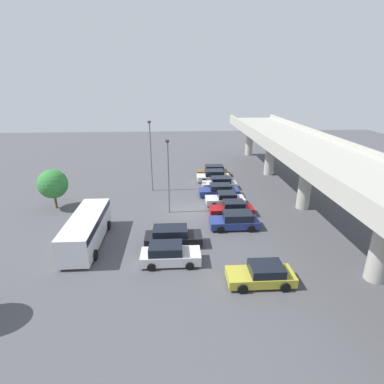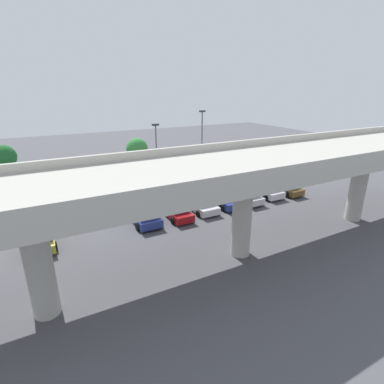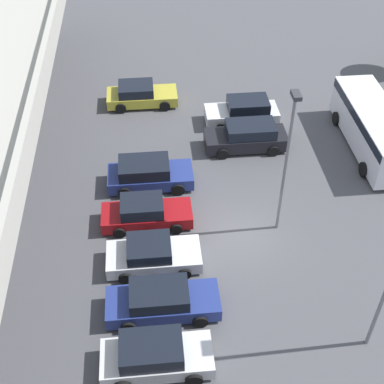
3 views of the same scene
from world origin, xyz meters
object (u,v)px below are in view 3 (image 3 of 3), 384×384
Objects in this scene: parked_car_4 at (153,255)px; parked_car_9 at (140,95)px; lamp_post_mid_lot at (287,155)px; parked_car_2 at (155,356)px; parked_car_7 at (247,137)px; parked_car_8 at (243,112)px; shuttle_bus at (373,126)px; parked_car_6 at (148,174)px; parked_car_3 at (162,301)px; parked_car_5 at (146,213)px.

parked_car_9 is at bearing 90.87° from parked_car_4.
lamp_post_mid_lot is at bearing 16.33° from parked_car_4.
parked_car_2 is 15.27m from parked_car_7.
parked_car_8 is 10.27m from lamp_post_mid_lot.
shuttle_bus reaches higher than parked_car_2.
parked_car_2 is 18.92m from shuttle_bus.
parked_car_2 is at bearing -90.68° from parked_car_6.
parked_car_3 is at bearing 63.52° from parked_car_7.
lamp_post_mid_lot reaches higher than parked_car_8.
parked_car_6 is (8.52, 0.27, 0.07)m from parked_car_3.
parked_car_6 is 0.56× the size of shuttle_bus.
parked_car_8 is 7.87m from shuttle_bus.
parked_car_5 is 0.55× the size of shuttle_bus.
parked_car_2 is 0.96× the size of parked_car_8.
shuttle_bus is 1.07× the size of lamp_post_mid_lot.
parked_car_5 is 11.39m from parked_car_9.
parked_car_4 is (2.71, 0.29, -0.04)m from parked_car_3.
parked_car_7 is 1.04× the size of parked_car_9.
parked_car_2 is 0.56× the size of lamp_post_mid_lot.
parked_car_7 reaches higher than parked_car_3.
lamp_post_mid_lot is (4.56, -6.05, 3.89)m from parked_car_3.
parked_car_6 is at bearing 42.07° from parked_car_8.
parked_car_9 is at bearing -41.79° from parked_car_7.
parked_car_5 is 14.50m from shuttle_bus.
parked_car_2 is 17.87m from parked_car_8.
parked_car_4 is at bearing 55.53° from parked_car_7.
parked_car_6 is 8.39m from parked_car_9.
parked_car_7 reaches higher than parked_car_8.
parked_car_5 is 7.70m from lamp_post_mid_lot.
parked_car_4 is 0.53× the size of shuttle_bus.
parked_car_7 is 1.06× the size of parked_car_8.
parked_car_6 reaches higher than parked_car_5.
parked_car_3 is 1.05× the size of parked_car_9.
parked_car_5 is 10.73m from parked_car_8.
parked_car_2 is at bearing -45.09° from shuttle_bus.
lamp_post_mid_lot is at bearing 93.18° from parked_car_7.
parked_car_8 is (2.71, -0.24, -0.03)m from parked_car_7.
parked_car_8 is at bearing 69.31° from parked_car_2.
parked_car_5 is 0.98× the size of parked_car_9.
parked_car_5 is at bearing -68.92° from shuttle_bus.
shuttle_bus is at bearing 31.13° from parked_car_4.
parked_car_5 is at bearing -94.82° from parked_car_6.
parked_car_3 is at bearing -84.56° from parked_car_5.
parked_car_9 is 0.59× the size of lamp_post_mid_lot.
parked_car_6 is at bearing 89.32° from parked_car_2.
parked_car_7 is at bearing 84.92° from parked_car_8.
parked_car_9 is (11.39, -0.02, 0.01)m from parked_car_5.
parked_car_2 is at bearing 138.08° from lamp_post_mid_lot.
parked_car_3 is (2.62, -0.40, -0.04)m from parked_car_2.
parked_car_7 reaches higher than parked_car_4.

